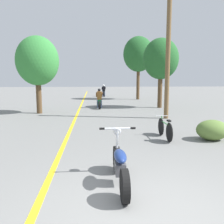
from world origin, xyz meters
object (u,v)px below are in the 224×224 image
at_px(roadside_tree_left, 37,61).
at_px(motorcycle_rider_far, 104,92).
at_px(roadside_tree_right_near, 161,59).
at_px(roadside_tree_right_far, 138,54).
at_px(bicycle_parked, 165,129).
at_px(utility_pole, 168,51).
at_px(motorcycle_foreground, 120,164).
at_px(motorcycle_rider_lead, 99,101).

bearing_deg(roadside_tree_left, motorcycle_rider_far, 71.82).
xyz_separation_m(roadside_tree_right_near, roadside_tree_left, (-8.12, -2.21, -0.35)).
height_order(roadside_tree_right_far, bicycle_parked, roadside_tree_right_far).
xyz_separation_m(utility_pole, roadside_tree_right_near, (0.98, 4.67, -0.05)).
bearing_deg(roadside_tree_right_far, utility_pole, -93.56).
xyz_separation_m(utility_pole, motorcycle_foreground, (-3.36, -7.71, -3.12)).
height_order(utility_pole, motorcycle_rider_lead, utility_pole).
relative_size(roadside_tree_right_far, bicycle_parked, 3.89).
xyz_separation_m(roadside_tree_left, motorcycle_rider_lead, (3.73, 2.36, -2.60)).
height_order(utility_pole, roadside_tree_left, utility_pole).
relative_size(utility_pole, bicycle_parked, 4.24).
bearing_deg(roadside_tree_right_near, roadside_tree_right_far, 91.98).
height_order(roadside_tree_right_near, motorcycle_foreground, roadside_tree_right_near).
bearing_deg(bicycle_parked, utility_pole, 72.07).
bearing_deg(roadside_tree_right_far, bicycle_parked, -97.46).
bearing_deg(bicycle_parked, roadside_tree_right_far, 82.54).
distance_m(roadside_tree_right_far, bicycle_parked, 16.67).
xyz_separation_m(roadside_tree_right_near, motorcycle_rider_far, (-3.54, 11.74, -2.93)).
bearing_deg(utility_pole, roadside_tree_right_near, 78.14).
bearing_deg(motorcycle_rider_far, motorcycle_rider_lead, -94.21).
height_order(roadside_tree_left, motorcycle_rider_lead, roadside_tree_left).
height_order(roadside_tree_right_near, motorcycle_rider_far, roadside_tree_right_near).
xyz_separation_m(roadside_tree_right_far, motorcycle_rider_far, (-3.29, 4.61, -3.97)).
bearing_deg(motorcycle_rider_far, motorcycle_foreground, -91.90).
height_order(roadside_tree_right_near, bicycle_parked, roadside_tree_right_near).
bearing_deg(roadside_tree_left, roadside_tree_right_far, 49.87).
distance_m(roadside_tree_right_far, motorcycle_rider_far, 6.92).
xyz_separation_m(roadside_tree_right_far, roadside_tree_left, (-7.88, -9.34, -1.39)).
bearing_deg(motorcycle_foreground, roadside_tree_right_far, 78.15).
relative_size(motorcycle_rider_lead, motorcycle_rider_far, 0.91).
xyz_separation_m(utility_pole, roadside_tree_right_far, (0.74, 11.81, 0.99)).
distance_m(utility_pole, motorcycle_foreground, 8.97).
relative_size(motorcycle_foreground, motorcycle_rider_lead, 1.00).
xyz_separation_m(utility_pole, motorcycle_rider_lead, (-3.41, 4.82, -3.00)).
height_order(utility_pole, motorcycle_foreground, utility_pole).
xyz_separation_m(utility_pole, motorcycle_rider_far, (-2.56, 16.42, -2.98)).
height_order(roadside_tree_right_near, roadside_tree_left, roadside_tree_right_near).
distance_m(motorcycle_rider_lead, bicycle_parked, 9.26).
height_order(utility_pole, bicycle_parked, utility_pole).
bearing_deg(roadside_tree_right_far, roadside_tree_left, -130.13).
relative_size(utility_pole, motorcycle_rider_lead, 3.52).
bearing_deg(motorcycle_rider_lead, roadside_tree_right_near, -1.92).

